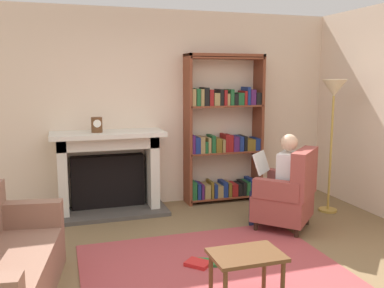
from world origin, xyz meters
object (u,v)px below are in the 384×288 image
Objects in this scene: mantel_clock at (97,125)px; side_table at (246,261)px; armchair_reading at (289,194)px; floor_lamp at (333,100)px; fireplace at (108,169)px; bookshelf at (223,133)px; seated_reader at (279,177)px.

mantel_clock is 2.88m from side_table.
side_table is (0.89, -2.61, -0.82)m from mantel_clock.
mantel_clock is 0.20× the size of armchair_reading.
floor_lamp is at bearing 162.01° from armchair_reading.
side_table is (0.75, -2.71, -0.21)m from fireplace.
fireplace is at bearing 162.82° from floor_lamp.
bookshelf reaches higher than armchair_reading.
bookshelf is 1.47m from armchair_reading.
floor_lamp is (1.16, -0.90, 0.50)m from bookshelf.
floor_lamp is (0.94, 0.34, 0.87)m from seated_reader.
armchair_reading is at bearing -33.48° from fireplace.
bookshelf is (1.79, 0.14, -0.20)m from mantel_clock.
side_table is (-1.12, -1.50, -0.25)m from seated_reader.
armchair_reading is 1.43m from floor_lamp.
floor_lamp is (0.86, 0.42, 1.07)m from armchair_reading.
floor_lamp is at bearing 41.75° from side_table.
fireplace is 1.53× the size of armchair_reading.
floor_lamp is at bearing -14.60° from mantel_clock.
seated_reader is (0.22, -1.24, -0.37)m from bookshelf.
mantel_clock reaches higher than fireplace.
bookshelf is 2.17× the size of armchair_reading.
bookshelf is (1.65, 0.03, 0.41)m from fireplace.
mantel_clock is 3.06m from floor_lamp.
fireplace is 1.30× the size of seated_reader.
mantel_clock is 0.11× the size of floor_lamp.
bookshelf reaches higher than mantel_clock.
seated_reader reaches higher than side_table.
fireplace is 0.84× the size of floor_lamp.
armchair_reading is 1.86m from side_table.
bookshelf is at bearing 142.18° from floor_lamp.
side_table is at bearing 9.16° from seated_reader.
armchair_reading is 0.23m from seated_reader.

